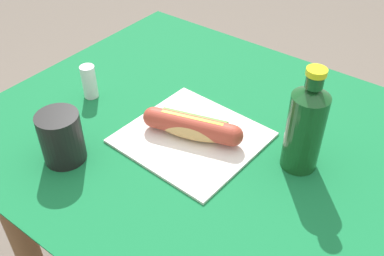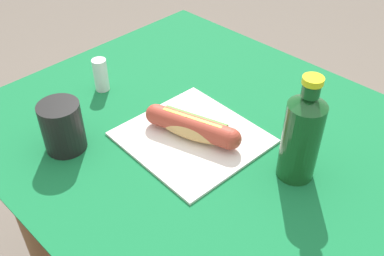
{
  "view_description": "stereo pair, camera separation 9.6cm",
  "coord_description": "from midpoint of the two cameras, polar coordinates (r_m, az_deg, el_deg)",
  "views": [
    {
      "loc": [
        0.42,
        -0.63,
        1.38
      ],
      "look_at": [
        -0.03,
        -0.04,
        0.78
      ],
      "focal_mm": 41.31,
      "sensor_mm": 36.0,
      "label": 1
    },
    {
      "loc": [
        0.49,
        -0.57,
        1.38
      ],
      "look_at": [
        -0.03,
        -0.04,
        0.78
      ],
      "focal_mm": 41.31,
      "sensor_mm": 36.0,
      "label": 2
    }
  ],
  "objects": [
    {
      "name": "dining_table",
      "position": [
        1.08,
        5.34,
        -7.11
      ],
      "size": [
        1.06,
        0.85,
        0.75
      ],
      "color": "brown",
      "rests_on": "ground"
    },
    {
      "name": "paper_wrapper",
      "position": [
        0.98,
        2.81,
        -1.34
      ],
      "size": [
        0.3,
        0.28,
        0.01
      ],
      "primitive_type": "cube",
      "rotation": [
        0.0,
        0.0,
        -0.05
      ],
      "color": "silver",
      "rests_on": "dining_table"
    },
    {
      "name": "hot_dog",
      "position": [
        0.96,
        2.89,
        0.08
      ],
      "size": [
        0.22,
        0.1,
        0.05
      ],
      "color": "tan",
      "rests_on": "paper_wrapper"
    },
    {
      "name": "soda_bottle",
      "position": [
        0.87,
        17.1,
        -1.04
      ],
      "size": [
        0.07,
        0.07,
        0.23
      ],
      "color": "#14471E",
      "rests_on": "dining_table"
    },
    {
      "name": "drinking_cup",
      "position": [
        0.95,
        -13.65,
        0.04
      ],
      "size": [
        0.09,
        0.09,
        0.11
      ],
      "primitive_type": "cylinder",
      "color": "black",
      "rests_on": "dining_table"
    },
    {
      "name": "salt_shaker",
      "position": [
        1.12,
        -9.32,
        6.71
      ],
      "size": [
        0.04,
        0.04,
        0.09
      ],
      "primitive_type": "cylinder",
      "color": "silver",
      "rests_on": "dining_table"
    }
  ]
}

